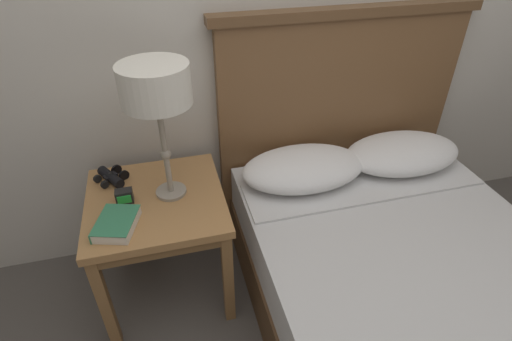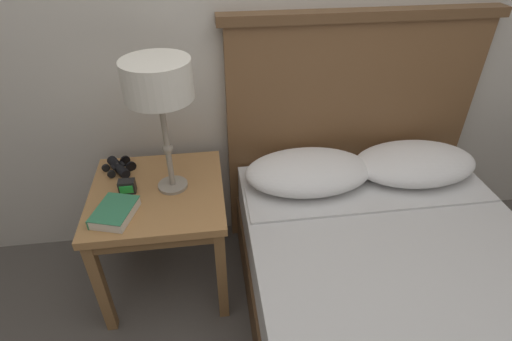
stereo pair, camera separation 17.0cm
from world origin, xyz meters
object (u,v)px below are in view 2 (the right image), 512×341
(nightstand, at_px, (159,204))
(table_lamp, at_px, (158,84))
(bed, at_px, (409,315))
(binoculars_pair, at_px, (119,167))
(book_on_nightstand, at_px, (114,212))
(alarm_clock, at_px, (127,187))

(nightstand, relative_size, table_lamp, 1.01)
(bed, relative_size, table_lamp, 3.46)
(bed, height_order, binoculars_pair, bed)
(table_lamp, distance_m, binoculars_pair, 0.55)
(book_on_nightstand, xyz_separation_m, binoculars_pair, (-0.03, 0.33, 0.00))
(bed, height_order, alarm_clock, bed)
(nightstand, bearing_deg, table_lamp, 15.24)
(bed, xyz_separation_m, binoculars_pair, (-1.15, 0.74, 0.30))
(bed, distance_m, binoculars_pair, 1.40)
(alarm_clock, bearing_deg, table_lamp, 4.43)
(nightstand, bearing_deg, alarm_clock, 177.80)
(table_lamp, bearing_deg, book_on_nightstand, -142.71)
(nightstand, relative_size, binoculars_pair, 3.67)
(nightstand, height_order, table_lamp, table_lamp)
(nightstand, bearing_deg, book_on_nightstand, -135.23)
(table_lamp, xyz_separation_m, alarm_clock, (-0.19, -0.01, -0.45))
(bed, distance_m, alarm_clock, 1.26)
(nightstand, distance_m, table_lamp, 0.56)
(bed, bearing_deg, nightstand, 149.57)
(bed, xyz_separation_m, alarm_clock, (-1.08, 0.57, 0.31))
(binoculars_pair, bearing_deg, table_lamp, -31.64)
(book_on_nightstand, xyz_separation_m, alarm_clock, (0.03, 0.16, 0.01))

